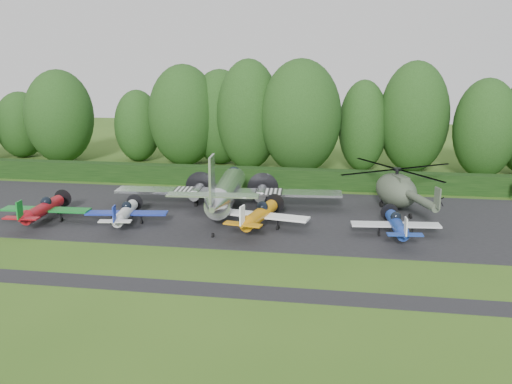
% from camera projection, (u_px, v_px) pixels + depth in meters
% --- Properties ---
extents(ground, '(160.00, 160.00, 0.00)m').
position_uv_depth(ground, '(184.00, 253.00, 40.11)').
color(ground, '#2F5317').
rests_on(ground, ground).
extents(apron, '(70.00, 18.00, 0.01)m').
position_uv_depth(apron, '(216.00, 214.00, 49.69)').
color(apron, black).
rests_on(apron, ground).
extents(taxiway_verge, '(70.00, 2.00, 0.00)m').
position_uv_depth(taxiway_verge, '(156.00, 286.00, 34.36)').
color(taxiway_verge, black).
rests_on(taxiway_verge, ground).
extents(hedgerow, '(90.00, 1.60, 2.00)m').
position_uv_depth(hedgerow, '(240.00, 186.00, 60.24)').
color(hedgerow, black).
rests_on(hedgerow, ground).
extents(transport_plane, '(20.41, 15.65, 6.54)m').
position_uv_depth(transport_plane, '(226.00, 191.00, 50.17)').
color(transport_plane, silver).
rests_on(transport_plane, ground).
extents(light_plane_red, '(7.37, 7.75, 2.83)m').
position_uv_depth(light_plane_red, '(43.00, 209.00, 46.90)').
color(light_plane_red, maroon).
rests_on(light_plane_red, ground).
extents(light_plane_white, '(6.63, 6.97, 2.55)m').
position_uv_depth(light_plane_white, '(125.00, 213.00, 46.26)').
color(light_plane_white, silver).
rests_on(light_plane_white, ground).
extents(light_plane_orange, '(7.68, 8.08, 2.95)m').
position_uv_depth(light_plane_orange, '(260.00, 215.00, 45.08)').
color(light_plane_orange, '#BF770B').
rests_on(light_plane_orange, ground).
extents(light_plane_blue, '(6.72, 7.07, 2.58)m').
position_uv_depth(light_plane_blue, '(397.00, 224.00, 43.07)').
color(light_plane_blue, navy).
rests_on(light_plane_blue, ground).
extents(helicopter, '(11.77, 13.78, 3.79)m').
position_uv_depth(helicopter, '(396.00, 187.00, 50.65)').
color(helicopter, '#3D4636').
rests_on(helicopter, ground).
extents(tree_0, '(7.95, 7.95, 12.89)m').
position_uv_depth(tree_0, '(414.00, 117.00, 65.62)').
color(tree_0, black).
rests_on(tree_0, ground).
extents(tree_1, '(7.76, 7.76, 11.79)m').
position_uv_depth(tree_1, '(220.00, 117.00, 70.93)').
color(tree_1, black).
rests_on(tree_1, ground).
extents(tree_3, '(6.58, 6.58, 8.76)m').
position_uv_depth(tree_3, '(21.00, 125.00, 75.74)').
color(tree_3, black).
rests_on(tree_3, ground).
extents(tree_5, '(5.71, 5.71, 10.73)m').
position_uv_depth(tree_5, '(363.00, 126.00, 66.62)').
color(tree_5, black).
rests_on(tree_5, ground).
extents(tree_6, '(7.01, 7.01, 11.09)m').
position_uv_depth(tree_6, '(485.00, 129.00, 62.86)').
color(tree_6, black).
rests_on(tree_6, ground).
extents(tree_7, '(8.51, 8.51, 11.73)m').
position_uv_depth(tree_7, '(59.00, 117.00, 71.77)').
color(tree_7, black).
rests_on(tree_7, ground).
extents(tree_8, '(9.27, 9.27, 13.13)m').
position_uv_depth(tree_8, '(301.00, 117.00, 65.08)').
color(tree_8, black).
rests_on(tree_8, ground).
extents(tree_10, '(8.61, 8.61, 12.42)m').
position_uv_depth(tree_10, '(184.00, 115.00, 69.92)').
color(tree_10, black).
rests_on(tree_10, ground).
extents(tree_11, '(5.92, 5.92, 9.17)m').
position_uv_depth(tree_11, '(138.00, 126.00, 72.99)').
color(tree_11, black).
rests_on(tree_11, ground).
extents(tree_13, '(7.51, 7.51, 13.08)m').
position_uv_depth(tree_13, '(249.00, 115.00, 67.33)').
color(tree_13, black).
rests_on(tree_13, ground).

